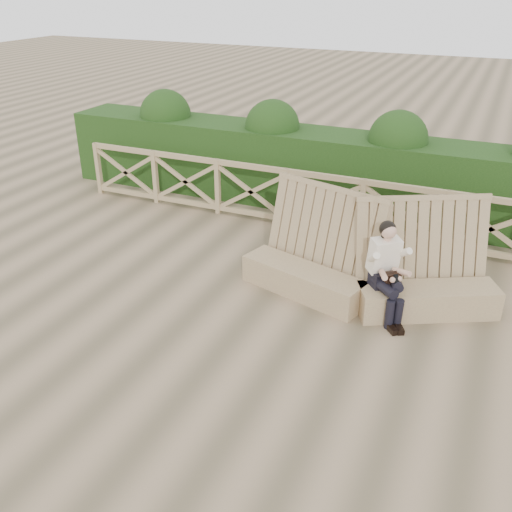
% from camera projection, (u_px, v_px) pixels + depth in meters
% --- Properties ---
extents(ground, '(60.00, 60.00, 0.00)m').
position_uv_depth(ground, '(240.00, 327.00, 7.68)').
color(ground, brown).
rests_on(ground, ground).
extents(bench, '(3.71, 1.56, 1.55)m').
position_uv_depth(bench, '(365.00, 277.00, 8.15)').
color(bench, '#86684D').
rests_on(bench, ground).
extents(woman, '(0.73, 0.84, 1.36)m').
position_uv_depth(woman, '(387.00, 268.00, 7.67)').
color(woman, black).
rests_on(woman, ground).
extents(guardrail, '(10.10, 0.09, 1.10)m').
position_uv_depth(guardrail, '(323.00, 203.00, 10.30)').
color(guardrail, '#987E58').
rests_on(guardrail, ground).
extents(hedge, '(12.00, 1.20, 1.50)m').
position_uv_depth(hedge, '(342.00, 173.00, 11.19)').
color(hedge, black).
rests_on(hedge, ground).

